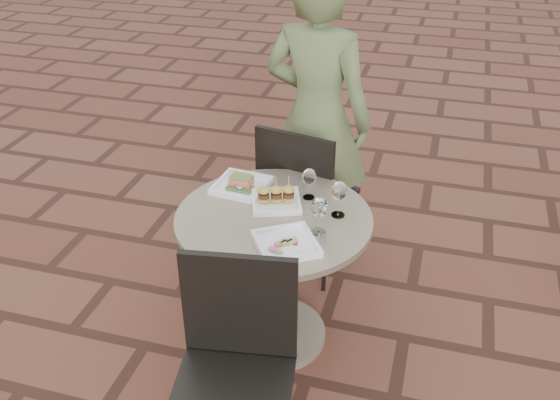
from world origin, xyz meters
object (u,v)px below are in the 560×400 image
(chair_near, at_px, (236,354))
(plate_tuna, at_px, (286,243))
(plate_salmon, at_px, (241,185))
(diner, at_px, (317,119))
(cafe_table, at_px, (274,260))
(chair_far, at_px, (302,190))
(plate_sliders, at_px, (276,198))

(chair_near, height_order, plate_tuna, chair_near)
(chair_near, height_order, plate_salmon, chair_near)
(chair_near, xyz_separation_m, diner, (-0.04, 1.51, 0.31))
(cafe_table, bearing_deg, plate_salmon, 138.23)
(chair_far, xyz_separation_m, plate_sliders, (-0.01, -0.46, 0.21))
(cafe_table, bearing_deg, plate_sliders, 99.90)
(cafe_table, relative_size, plate_sliders, 3.16)
(diner, distance_m, plate_tuna, 1.04)
(plate_tuna, bearing_deg, chair_near, -97.45)
(chair_far, xyz_separation_m, diner, (0.01, 0.25, 0.31))
(chair_near, distance_m, diner, 1.54)
(plate_sliders, bearing_deg, chair_far, 88.13)
(chair_near, xyz_separation_m, plate_sliders, (-0.07, 0.80, 0.21))
(chair_far, bearing_deg, diner, -81.14)
(chair_near, bearing_deg, plate_salmon, 98.41)
(cafe_table, xyz_separation_m, plate_sliders, (-0.02, 0.10, 0.28))
(cafe_table, height_order, plate_tuna, plate_tuna)
(chair_far, height_order, chair_near, same)
(cafe_table, bearing_deg, chair_far, 90.34)
(chair_far, bearing_deg, plate_salmon, 71.00)
(cafe_table, distance_m, plate_tuna, 0.36)
(diner, bearing_deg, plate_sliders, 99.61)
(chair_far, height_order, diner, diner)
(chair_near, relative_size, diner, 0.54)
(plate_salmon, xyz_separation_m, plate_sliders, (0.20, -0.09, 0.01))
(cafe_table, xyz_separation_m, plate_salmon, (-0.22, 0.20, 0.27))
(plate_salmon, height_order, plate_sliders, plate_sliders)
(plate_salmon, bearing_deg, chair_near, -72.79)
(chair_near, bearing_deg, plate_tuna, 73.74)
(plate_tuna, bearing_deg, chair_far, 98.83)
(diner, height_order, plate_sliders, diner)
(chair_far, relative_size, diner, 0.54)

